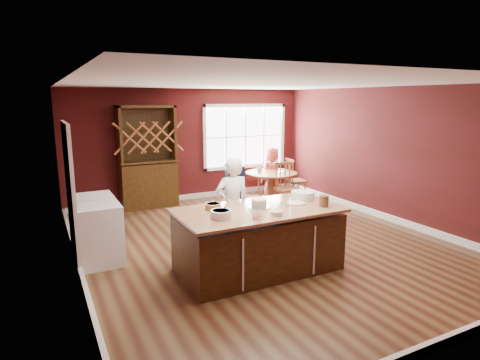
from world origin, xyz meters
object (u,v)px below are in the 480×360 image
object	(u,v)px
dining_table	(271,181)
chair_east	(296,179)
chair_south	(286,187)
hutch	(147,157)
high_chair	(235,184)
kitchen_island	(258,241)
seated_woman	(272,173)
toddler	(236,170)
washer	(100,235)
baker	(232,205)
dryer	(94,223)
layer_cake	(259,203)
chair_north	(267,175)

from	to	relation	value
dining_table	chair_east	distance (m)	0.72
chair_south	hutch	size ratio (longest dim) A/B	0.47
high_chair	kitchen_island	bearing A→B (deg)	-99.98
kitchen_island	seated_woman	world-z (taller)	seated_woman
high_chair	toddler	bearing A→B (deg)	-31.10
washer	high_chair	bearing A→B (deg)	34.12
kitchen_island	dining_table	distance (m)	3.84
kitchen_island	hutch	world-z (taller)	hutch
hutch	washer	world-z (taller)	hutch
toddler	baker	bearing A→B (deg)	-117.70
kitchen_island	high_chair	distance (m)	3.81
dryer	chair_south	bearing A→B (deg)	7.56
kitchen_island	layer_cake	bearing A→B (deg)	55.27
seated_woman	washer	xyz separation A→B (m)	(-4.49, -2.41, -0.18)
baker	chair_north	bearing A→B (deg)	-124.52
seated_woman	high_chair	xyz separation A→B (m)	(-1.10, -0.11, -0.16)
layer_cake	chair_north	xyz separation A→B (m)	(2.51, 3.96, -0.47)
kitchen_island	dryer	size ratio (longest dim) A/B	2.53
chair_south	toddler	world-z (taller)	chair_south
dining_table	baker	xyz separation A→B (m)	(-2.18, -2.38, 0.25)
baker	seated_woman	size ratio (longest dim) A/B	1.23
kitchen_island	chair_north	size ratio (longest dim) A/B	2.28
kitchen_island	baker	bearing A→B (deg)	92.15
baker	layer_cake	distance (m)	0.77
kitchen_island	layer_cake	size ratio (longest dim) A/B	7.37
dining_table	chair_east	bearing A→B (deg)	1.08
kitchen_island	dining_table	world-z (taller)	kitchen_island
seated_woman	washer	size ratio (longest dim) A/B	1.39
kitchen_island	dryer	bearing A→B (deg)	136.79
chair_north	hutch	distance (m)	3.15
hutch	toddler	bearing A→B (deg)	-19.10
chair_north	toddler	distance (m)	1.29
baker	dryer	xyz separation A→B (m)	(-1.99, 1.10, -0.32)
dining_table	chair_north	world-z (taller)	chair_north
layer_cake	chair_south	xyz separation A→B (m)	(2.06, 2.38, -0.44)
toddler	hutch	world-z (taller)	hutch
layer_cake	dryer	bearing A→B (deg)	138.31
baker	seated_woman	xyz separation A→B (m)	(2.50, 2.87, -0.14)
hutch	washer	bearing A→B (deg)	-117.01
hutch	washer	size ratio (longest dim) A/B	2.52
baker	high_chair	distance (m)	3.11
chair_north	baker	bearing A→B (deg)	23.11
washer	kitchen_island	bearing A→B (deg)	-31.90
layer_cake	baker	bearing A→B (deg)	95.61
baker	hutch	xyz separation A→B (m)	(-0.49, 3.40, 0.38)
baker	dryer	distance (m)	2.30
dining_table	chair_north	xyz separation A→B (m)	(0.40, 0.84, -0.02)
toddler	hutch	xyz separation A→B (m)	(-1.93, 0.67, 0.35)
layer_cake	kitchen_island	bearing A→B (deg)	-124.73
layer_cake	high_chair	xyz separation A→B (m)	(1.33, 3.50, -0.51)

